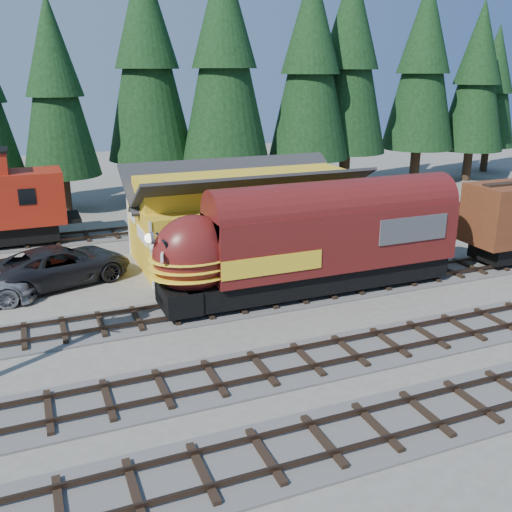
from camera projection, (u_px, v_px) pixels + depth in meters
name	position (u px, v px, depth m)	size (l,w,h in m)	color
ground	(337.00, 330.00, 23.57)	(120.00, 120.00, 0.00)	#6B665B
track_siding	(462.00, 269.00, 30.67)	(68.00, 3.20, 0.33)	#4C4947
track_spur	(54.00, 241.00, 35.81)	(32.00, 3.20, 0.33)	#4C4947
depot	(245.00, 207.00, 31.90)	(12.80, 7.00, 5.30)	gold
conifer_backdrop	(287.00, 73.00, 44.81)	(79.23, 23.46, 16.55)	black
locomotive	(304.00, 247.00, 26.49)	(15.05, 2.99, 4.09)	black
pickup_truck_a	(61.00, 265.00, 28.48)	(3.18, 6.90, 1.92)	black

